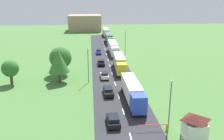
% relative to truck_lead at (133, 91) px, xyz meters
% --- Properties ---
extents(road, '(10.00, 140.00, 0.06)m').
position_rel_truck_lead_xyz_m(road, '(-2.21, 9.37, -2.14)').
color(road, '#2B2B30').
rests_on(road, ground).
extents(lane_marking_centre, '(0.16, 121.58, 0.01)m').
position_rel_truck_lead_xyz_m(lane_marking_centre, '(-2.21, 6.31, -2.11)').
color(lane_marking_centre, white).
rests_on(lane_marking_centre, road).
extents(truck_lead, '(2.66, 12.89, 3.65)m').
position_rel_truck_lead_xyz_m(truck_lead, '(0.00, 0.00, 0.00)').
color(truck_lead, blue).
rests_on(truck_lead, road).
extents(truck_second, '(2.74, 12.12, 3.79)m').
position_rel_truck_lead_xyz_m(truck_second, '(-0.03, 19.82, 0.02)').
color(truck_second, yellow).
rests_on(truck_second, road).
extents(truck_third, '(2.57, 13.59, 3.78)m').
position_rel_truck_lead_xyz_m(truck_third, '(0.08, 38.73, 0.04)').
color(truck_third, white).
rests_on(truck_third, road).
extents(truck_fourth, '(2.75, 12.44, 3.64)m').
position_rel_truck_lead_xyz_m(truck_fourth, '(0.16, 58.07, -0.05)').
color(truck_fourth, green).
rests_on(truck_fourth, road).
extents(truck_fifth, '(2.60, 12.43, 3.57)m').
position_rel_truck_lead_xyz_m(truck_fifth, '(0.07, 77.45, -0.07)').
color(truck_fifth, white).
rests_on(truck_fifth, road).
extents(car_lead, '(1.98, 4.08, 1.52)m').
position_rel_truck_lead_xyz_m(car_lead, '(-4.34, -8.15, -1.32)').
color(car_lead, black).
rests_on(car_lead, road).
extents(car_second, '(2.00, 4.55, 1.47)m').
position_rel_truck_lead_xyz_m(car_second, '(-4.22, 3.60, -1.33)').
color(car_second, black).
rests_on(car_second, road).
extents(car_third, '(1.91, 4.02, 1.58)m').
position_rel_truck_lead_xyz_m(car_third, '(-4.35, 13.62, -1.30)').
color(car_third, white).
rests_on(car_third, road).
extents(car_fourth, '(1.94, 4.59, 1.53)m').
position_rel_truck_lead_xyz_m(car_fourth, '(-4.60, 25.39, -1.32)').
color(car_fourth, black).
rests_on(car_fourth, road).
extents(car_fifth, '(1.75, 4.11, 1.55)m').
position_rel_truck_lead_xyz_m(car_fifth, '(-4.78, 39.33, -1.31)').
color(car_fifth, blue).
rests_on(car_fifth, road).
extents(guard_booth, '(3.25, 3.11, 3.72)m').
position_rel_truck_lead_xyz_m(guard_booth, '(6.39, -12.79, -0.29)').
color(guard_booth, white).
rests_on(guard_booth, ground).
extents(barrier_gate, '(4.64, 0.28, 1.05)m').
position_rel_truck_lead_xyz_m(barrier_gate, '(2.59, -10.29, -1.48)').
color(barrier_gate, orange).
rests_on(barrier_gate, ground).
extents(person_second, '(0.38, 0.23, 1.78)m').
position_rel_truck_lead_xyz_m(person_second, '(5.88, -13.54, -1.23)').
color(person_second, yellow).
rests_on(person_second, ground).
extents(person_third, '(0.38, 0.24, 1.81)m').
position_rel_truck_lead_xyz_m(person_third, '(7.24, -10.86, -1.21)').
color(person_third, green).
rests_on(person_third, ground).
extents(lamppost_lead, '(0.36, 0.36, 7.52)m').
position_rel_truck_lead_xyz_m(lamppost_lead, '(3.86, -9.47, 2.05)').
color(lamppost_lead, slate).
rests_on(lamppost_lead, ground).
extents(lamppost_second, '(0.36, 0.36, 7.97)m').
position_rel_truck_lead_xyz_m(lamppost_second, '(-8.11, 11.46, 2.29)').
color(lamppost_second, slate).
rests_on(lamppost_second, ground).
extents(lamppost_third, '(0.36, 0.36, 8.32)m').
position_rel_truck_lead_xyz_m(lamppost_third, '(3.75, 36.11, 2.46)').
color(lamppost_third, slate).
rests_on(lamppost_third, ground).
extents(tree_oak, '(4.68, 4.68, 7.60)m').
position_rel_truck_lead_xyz_m(tree_oak, '(-14.64, 11.94, 2.83)').
color(tree_oak, '#513823').
rests_on(tree_oak, ground).
extents(tree_birch, '(5.41, 5.41, 6.95)m').
position_rel_truck_lead_xyz_m(tree_birch, '(-14.93, 17.93, 2.06)').
color(tree_birch, '#513823').
rests_on(tree_birch, ground).
extents(tree_maple, '(3.72, 3.72, 5.54)m').
position_rel_truck_lead_xyz_m(tree_maple, '(-25.13, 11.63, 1.46)').
color(tree_maple, '#513823').
rests_on(tree_maple, ground).
extents(distant_building, '(17.66, 13.64, 8.58)m').
position_rel_truck_lead_xyz_m(distant_building, '(-10.24, 96.86, 2.11)').
color(distant_building, '#9E846B').
rests_on(distant_building, ground).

